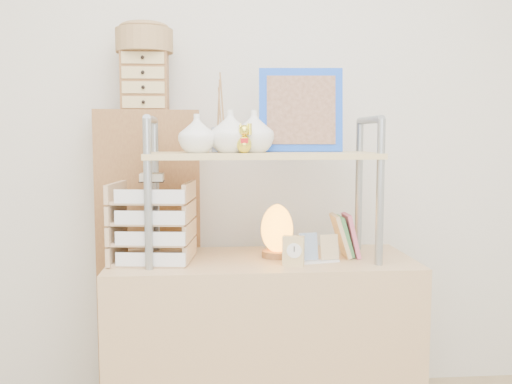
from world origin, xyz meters
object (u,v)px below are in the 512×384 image
letter_tray (153,227)px  salt_lamp (277,230)px  desk (262,349)px  cabinet (149,259)px

letter_tray → salt_lamp: letter_tray is taller
letter_tray → desk: bearing=2.6°
desk → cabinet: size_ratio=0.89×
letter_tray → salt_lamp: size_ratio=1.61×
letter_tray → salt_lamp: 0.49m
cabinet → letter_tray: bearing=-87.8°
desk → salt_lamp: 0.49m
desk → letter_tray: bearing=-177.4°
cabinet → letter_tray: (0.06, -0.39, 0.21)m
desk → cabinet: (-0.49, 0.37, 0.30)m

